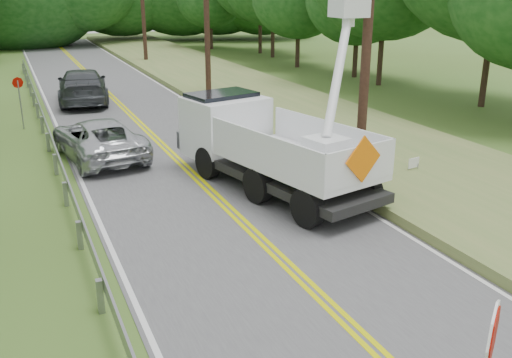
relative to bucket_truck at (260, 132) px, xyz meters
name	(u,v)px	position (x,y,z in m)	size (l,w,h in m)	color
road	(170,152)	(-1.81, 4.20, -1.59)	(7.20, 96.00, 0.03)	#4C4C4E
guardrail	(52,144)	(-5.83, 5.11, -1.05)	(0.18, 48.00, 0.77)	gray
utility_poles	(260,1)	(3.19, 7.21, 3.67)	(1.60, 43.30, 10.00)	black
tall_grass_verge	(335,130)	(5.29, 4.20, -1.45)	(7.00, 96.00, 0.30)	#587438
bucket_truck	(260,132)	(0.00, 0.00, 0.00)	(4.89, 7.68, 7.10)	black
suv_silver	(98,139)	(-4.30, 4.50, -0.86)	(2.39, 5.18, 1.44)	silver
suv_darkgrey	(83,86)	(-3.44, 15.10, -0.71)	(2.45, 6.02, 1.75)	#3D4145
stop_sign_permanent	(19,96)	(-6.62, 10.26, -0.14)	(0.46, 0.18, 2.25)	gray
yard_sign	(414,164)	(4.60, -1.77, -1.12)	(0.47, 0.11, 0.68)	white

